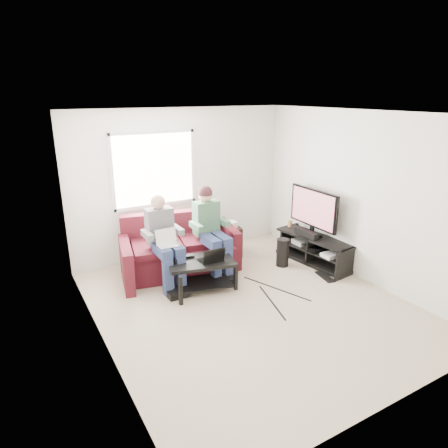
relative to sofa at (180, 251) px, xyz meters
The scene contains 26 objects.
floor 1.63m from the sofa, 76.01° to the right, with size 4.50×4.50×0.00m, color #C7B19B.
ceiling 2.77m from the sofa, 76.01° to the right, with size 4.50×4.50×0.00m, color white.
wall_back 1.25m from the sofa, 61.20° to the left, with size 4.50×4.50×0.00m, color silver.
wall_front 3.94m from the sofa, 84.20° to the right, with size 4.50×4.50×0.00m, color silver.
wall_left 2.43m from the sofa, 136.19° to the right, with size 4.50×4.50×0.00m, color silver.
wall_right 3.00m from the sofa, 32.98° to the right, with size 4.50×4.50×0.00m, color silver.
window 1.44m from the sofa, 99.48° to the left, with size 1.48×0.04×1.28m.
sofa is the anchor object (origin of this frame).
person_left 0.69m from the sofa, 137.53° to the right, with size 0.40×0.71×1.39m.
person_right 0.72m from the sofa, 40.86° to the right, with size 0.40×0.71×1.43m.
laptop_silver 0.79m from the sofa, 126.96° to the right, with size 0.32×0.22×0.24m, color silver, non-canonical shape.
coffee_table 0.80m from the sofa, 90.71° to the right, with size 1.07×0.80×0.48m.
laptop_black 0.93m from the sofa, 82.89° to the right, with size 0.34×0.24×0.24m, color black, non-canonical shape.
controller_a 0.76m from the sofa, 113.04° to the right, with size 0.14×0.09×0.04m, color silver.
controller_b 0.65m from the sofa, 100.03° to the right, with size 0.14×0.09×0.04m, color black.
controller_c 0.73m from the sofa, 66.01° to the right, with size 0.14×0.09×0.04m, color gray.
tv_stand 2.33m from the sofa, 22.20° to the right, with size 0.62×1.50×0.48m.
tv 2.37m from the sofa, 19.91° to the right, with size 0.12×1.10×0.81m.
soundbar 2.19m from the sofa, 20.96° to the right, with size 0.12×0.50×0.10m, color black.
drink_cup 2.13m from the sofa, ahead, with size 0.08×0.08×0.12m, color #A57347.
console_white 2.51m from the sofa, 30.70° to the right, with size 0.30×0.22×0.06m, color silver.
console_grey 2.23m from the sofa, 15.06° to the right, with size 0.34×0.26×0.08m, color gray.
console_black 2.35m from the sofa, 23.33° to the right, with size 0.38×0.30×0.07m, color black.
subwoofer 1.75m from the sofa, 24.06° to the right, with size 0.21×0.21×0.48m, color black.
keyboard_floor 2.41m from the sofa, 36.81° to the right, with size 0.14×0.41×0.02m, color black.
end_table 1.06m from the sofa, ahead, with size 0.36×0.36×0.64m.
Camera 1 is at (-2.79, -4.12, 2.85)m, focal length 32.00 mm.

